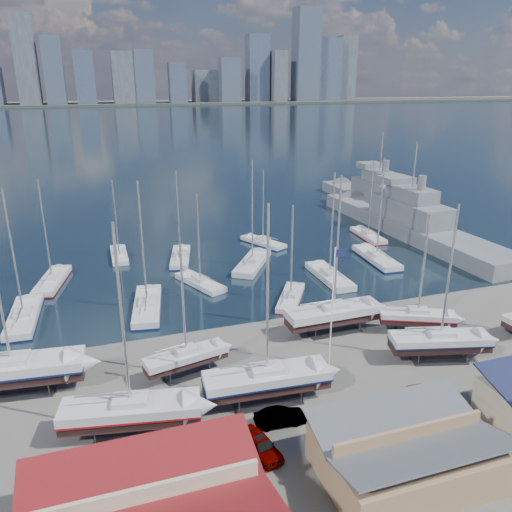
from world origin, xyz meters
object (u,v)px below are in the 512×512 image
object	(u,v)px
naval_ship_west	(377,201)
sailboat_cradle_0	(13,370)
flagpole	(333,299)
car_a	(261,445)
naval_ship_east	(408,225)

from	to	relation	value
naval_ship_west	sailboat_cradle_0	bearing A→B (deg)	127.07
sailboat_cradle_0	flagpole	world-z (taller)	sailboat_cradle_0
naval_ship_west	car_a	size ratio (longest dim) A/B	9.58
naval_ship_west	car_a	xyz separation A→B (m)	(-48.98, -64.31, -0.91)
naval_ship_east	flagpole	distance (m)	49.73
car_a	flagpole	xyz separation A→B (m)	(10.49, 9.51, 6.39)
car_a	naval_ship_west	bearing A→B (deg)	37.87
naval_ship_east	car_a	world-z (taller)	naval_ship_east
car_a	flagpole	distance (m)	15.54
naval_ship_east	flagpole	size ratio (longest dim) A/B	3.92
sailboat_cradle_0	flagpole	distance (m)	29.79
car_a	flagpole	world-z (taller)	flagpole
naval_ship_east	naval_ship_west	bearing A→B (deg)	-16.84
sailboat_cradle_0	naval_ship_east	bearing A→B (deg)	32.61
sailboat_cradle_0	flagpole	xyz separation A→B (m)	(28.97, -4.92, 4.88)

